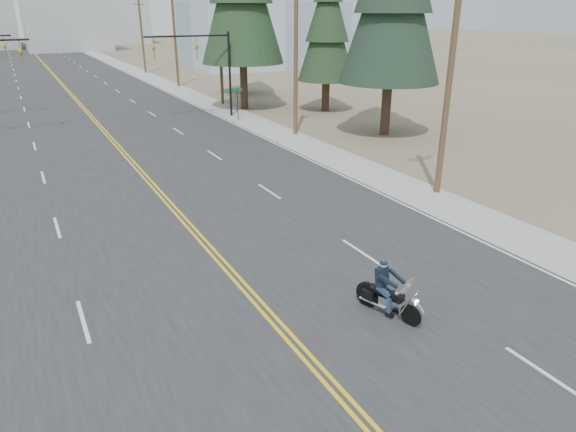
{
  "coord_description": "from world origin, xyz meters",
  "views": [
    {
      "loc": [
        -5.67,
        -10.24,
        8.53
      ],
      "look_at": [
        2.42,
        5.09,
        1.6
      ],
      "focal_mm": 32.0,
      "sensor_mm": 36.0,
      "label": 1
    }
  ],
  "objects": [
    {
      "name": "utility_pole_c",
      "position": [
        12.5,
        38.0,
        5.73
      ],
      "size": [
        2.2,
        0.3,
        11.0
      ],
      "color": "brown",
      "rests_on": "ground"
    },
    {
      "name": "utility_pole_d",
      "position": [
        12.5,
        53.0,
        5.98
      ],
      "size": [
        2.2,
        0.3,
        11.5
      ],
      "color": "brown",
      "rests_on": "ground"
    },
    {
      "name": "haze_bldg_b",
      "position": [
        8.0,
        125.0,
        7.0
      ],
      "size": [
        18.0,
        14.0,
        14.0
      ],
      "primitive_type": "cube",
      "color": "#ADB2B7",
      "rests_on": "ground"
    },
    {
      "name": "ground_plane",
      "position": [
        0.0,
        0.0,
        0.0
      ],
      "size": [
        400.0,
        400.0,
        0.0
      ],
      "primitive_type": "plane",
      "color": "#776D56",
      "rests_on": "ground"
    },
    {
      "name": "sidewalk_right",
      "position": [
        11.5,
        70.0,
        0.01
      ],
      "size": [
        3.0,
        200.0,
        0.01
      ],
      "primitive_type": "cube",
      "color": "#A5A5A0",
      "rests_on": "ground"
    },
    {
      "name": "utility_pole_e",
      "position": [
        12.5,
        70.0,
        5.73
      ],
      "size": [
        2.2,
        0.3,
        11.0
      ],
      "color": "brown",
      "rests_on": "ground"
    },
    {
      "name": "traffic_mast_right",
      "position": [
        8.98,
        32.0,
        4.94
      ],
      "size": [
        7.1,
        0.26,
        7.0
      ],
      "color": "black",
      "rests_on": "ground"
    },
    {
      "name": "conifer_mid",
      "position": [
        19.63,
        30.31,
        7.84
      ],
      "size": [
        5.12,
        5.12,
        13.66
      ],
      "rotation": [
        0.0,
        0.0,
        -0.05
      ],
      "color": "#382619",
      "rests_on": "ground"
    },
    {
      "name": "haze_bldg_e",
      "position": [
        25.0,
        150.0,
        6.0
      ],
      "size": [
        14.0,
        14.0,
        12.0
      ],
      "primitive_type": "cube",
      "color": "#B7BCC6",
      "rests_on": "ground"
    },
    {
      "name": "road",
      "position": [
        0.0,
        70.0,
        0.01
      ],
      "size": [
        20.0,
        200.0,
        0.01
      ],
      "primitive_type": "cube",
      "color": "#303033",
      "rests_on": "ground"
    },
    {
      "name": "utility_pole_b",
      "position": [
        12.5,
        23.0,
        5.98
      ],
      "size": [
        2.2,
        0.3,
        11.5
      ],
      "color": "brown",
      "rests_on": "ground"
    },
    {
      "name": "haze_bldg_c",
      "position": [
        40.0,
        110.0,
        9.0
      ],
      "size": [
        16.0,
        12.0,
        18.0
      ],
      "primitive_type": "cube",
      "color": "#B7BCC6",
      "rests_on": "ground"
    },
    {
      "name": "utility_pole_a",
      "position": [
        12.5,
        8.0,
        5.73
      ],
      "size": [
        2.2,
        0.3,
        11.0
      ],
      "color": "brown",
      "rests_on": "ground"
    },
    {
      "name": "motorcyclist",
      "position": [
        3.21,
        0.09,
        0.86
      ],
      "size": [
        1.57,
        2.38,
        1.71
      ],
      "primitive_type": null,
      "rotation": [
        0.0,
        0.0,
        3.46
      ],
      "color": "black",
      "rests_on": "ground"
    },
    {
      "name": "street_sign",
      "position": [
        10.8,
        30.0,
        1.8
      ],
      "size": [
        0.9,
        0.06,
        2.62
      ],
      "color": "black",
      "rests_on": "ground"
    },
    {
      "name": "glass_building",
      "position": [
        32.0,
        70.0,
        10.0
      ],
      "size": [
        24.0,
        16.0,
        20.0
      ],
      "primitive_type": "cube",
      "color": "#9EB5CC",
      "rests_on": "ground"
    }
  ]
}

